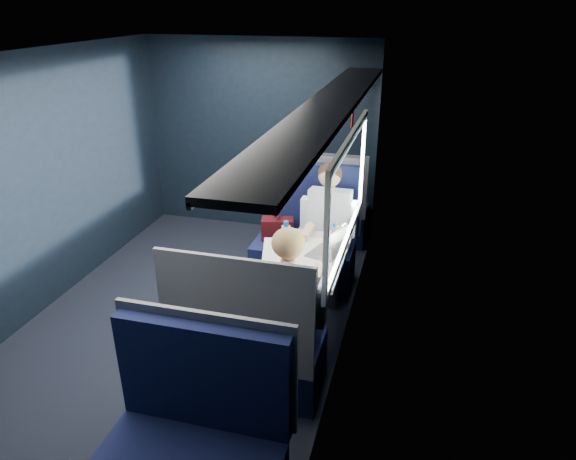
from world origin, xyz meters
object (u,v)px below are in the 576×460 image
(laptop, at_px, (331,248))
(bottle_small, at_px, (334,235))
(seat_bay_near, at_px, (304,243))
(seat_row_front, at_px, (323,211))
(seat_bay_far, at_px, (250,346))
(seat_row_back, at_px, (197,446))
(table, at_px, (303,263))
(cup, at_px, (347,232))
(woman, at_px, (290,301))
(man, at_px, (327,225))

(laptop, relative_size, bottle_small, 1.82)
(seat_bay_near, xyz_separation_m, seat_row_front, (0.01, 0.92, -0.01))
(seat_bay_far, xyz_separation_m, seat_row_back, (0.00, -0.92, -0.00))
(table, bearing_deg, seat_bay_far, -101.78)
(seat_bay_far, distance_m, seat_row_back, 0.92)
(seat_bay_near, xyz_separation_m, bottle_small, (0.40, -0.61, 0.41))
(bottle_small, bearing_deg, cup, 64.68)
(seat_bay_near, bearing_deg, woman, -80.64)
(seat_row_front, distance_m, man, 1.17)
(seat_row_back, xyz_separation_m, man, (0.25, 2.50, 0.31))
(bottle_small, height_order, cup, bottle_small)
(cup, bearing_deg, bottle_small, -115.32)
(seat_row_back, bearing_deg, cup, 77.89)
(seat_row_front, bearing_deg, woman, -84.30)
(seat_bay_near, relative_size, woman, 0.95)
(man, distance_m, woman, 1.41)
(man, bearing_deg, woman, -90.00)
(table, bearing_deg, cup, 55.93)
(seat_bay_far, bearing_deg, table, 78.22)
(bottle_small, distance_m, cup, 0.21)
(seat_row_front, xyz_separation_m, bottle_small, (0.39, -1.54, 0.42))
(seat_bay_far, height_order, cup, seat_bay_far)
(woman, bearing_deg, bottle_small, 81.54)
(table, bearing_deg, laptop, 15.41)
(table, relative_size, woman, 0.76)
(man, xyz_separation_m, woman, (0.00, -1.41, 0.01))
(seat_bay_far, height_order, woman, woman)
(seat_row_front, bearing_deg, man, -77.17)
(seat_row_front, relative_size, seat_row_back, 1.00)
(man, relative_size, woman, 1.00)
(seat_bay_near, bearing_deg, seat_bay_far, -89.66)
(man, height_order, bottle_small, man)
(seat_bay_near, bearing_deg, man, -33.61)
(bottle_small, relative_size, cup, 2.02)
(seat_bay_near, distance_m, cup, 0.75)
(table, relative_size, seat_row_front, 0.86)
(seat_row_front, distance_m, laptop, 1.82)
(table, height_order, laptop, laptop)
(seat_row_front, bearing_deg, cup, -70.51)
(seat_bay_far, bearing_deg, laptop, 66.69)
(table, xyz_separation_m, cup, (0.30, 0.44, 0.13))
(cup, bearing_deg, man, 131.64)
(seat_bay_far, xyz_separation_m, seat_row_front, (0.00, 2.67, -0.00))
(seat_row_back, distance_m, woman, 1.16)
(seat_row_front, bearing_deg, seat_bay_near, -90.65)
(woman, bearing_deg, cup, 78.67)
(seat_bay_near, distance_m, seat_row_front, 0.92)
(seat_row_back, bearing_deg, seat_row_front, 90.00)
(seat_bay_far, bearing_deg, bottle_small, 70.83)
(seat_row_back, height_order, bottle_small, seat_row_back)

